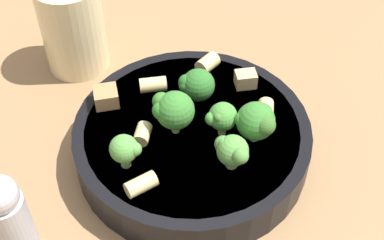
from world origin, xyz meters
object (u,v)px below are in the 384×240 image
rigatoni_4 (153,85)px  pepper_shaker (9,220)px  broccoli_floret_2 (196,85)px  rigatoni_1 (208,63)px  rigatoni_3 (143,185)px  drinking_glass (74,32)px  broccoli_floret_0 (125,149)px  chicken_chunk_0 (246,79)px  rigatoni_2 (266,111)px  broccoli_floret_5 (257,121)px  pasta_bowl (192,139)px  rigatoni_0 (143,134)px  broccoli_floret_3 (232,151)px  broccoli_floret_4 (222,117)px  broccoli_floret_1 (173,110)px  chicken_chunk_1 (106,97)px

rigatoni_4 → pepper_shaker: (-0.19, 0.01, 0.00)m
broccoli_floret_2 → rigatoni_1: broccoli_floret_2 is taller
rigatoni_3 → drinking_glass: drinking_glass is taller
broccoli_floret_0 → drinking_glass: drinking_glass is taller
chicken_chunk_0 → pepper_shaker: (-0.25, 0.08, 0.00)m
rigatoni_1 → rigatoni_2: size_ratio=1.01×
broccoli_floret_5 → drinking_glass: 0.25m
pasta_bowl → rigatoni_0: (-0.04, 0.03, 0.02)m
broccoli_floret_3 → broccoli_floret_4: (0.03, 0.03, 0.00)m
rigatoni_2 → rigatoni_4: bearing=102.2°
broccoli_floret_1 → broccoli_floret_2: broccoli_floret_1 is taller
rigatoni_1 → drinking_glass: drinking_glass is taller
rigatoni_3 → broccoli_floret_5: bearing=-28.7°
broccoli_floret_0 → pepper_shaker: 0.11m
chicken_chunk_1 → rigatoni_1: bearing=-32.8°
broccoli_floret_4 → pepper_shaker: size_ratio=0.36×
broccoli_floret_1 → rigatoni_1: broccoli_floret_1 is taller
broccoli_floret_0 → broccoli_floret_2: bearing=-5.8°
broccoli_floret_0 → rigatoni_3: size_ratio=1.30×
pepper_shaker → broccoli_floret_2: bearing=-14.3°
broccoli_floret_5 → rigatoni_2: (0.03, 0.00, -0.02)m
chicken_chunk_1 → broccoli_floret_5: bearing=-77.8°
broccoli_floret_5 → chicken_chunk_1: broccoli_floret_5 is taller
broccoli_floret_4 → rigatoni_0: size_ratio=1.77×
pasta_bowl → broccoli_floret_0: 0.08m
drinking_glass → broccoli_floret_0: bearing=-127.2°
rigatoni_2 → pepper_shaker: pepper_shaker is taller
broccoli_floret_0 → rigatoni_4: bearing=19.8°
broccoli_floret_1 → rigatoni_1: bearing=9.6°
broccoli_floret_0 → rigatoni_2: 0.14m
broccoli_floret_4 → chicken_chunk_0: broccoli_floret_4 is taller
pasta_bowl → rigatoni_1: 0.09m
chicken_chunk_1 → broccoli_floret_0: bearing=-130.6°
rigatoni_3 → broccoli_floret_4: bearing=-15.5°
broccoli_floret_3 → rigatoni_0: size_ratio=1.73×
broccoli_floret_0 → rigatoni_1: bearing=0.8°
broccoli_floret_3 → rigatoni_2: (0.07, -0.00, -0.01)m
rigatoni_1 → broccoli_floret_1: bearing=-170.4°
broccoli_floret_5 → chicken_chunk_0: 0.08m
pasta_bowl → broccoli_floret_4: bearing=-75.9°
rigatoni_4 → chicken_chunk_0: (0.05, -0.08, 0.00)m
broccoli_floret_5 → drinking_glass: (0.03, 0.24, -0.02)m
broccoli_floret_1 → broccoli_floret_3: bearing=-98.2°
rigatoni_0 → broccoli_floret_2: bearing=-12.2°
broccoli_floret_1 → rigatoni_4: size_ratio=1.69×
broccoli_floret_3 → rigatoni_0: bearing=99.5°
broccoli_floret_1 → rigatoni_3: bearing=-168.2°
broccoli_floret_1 → rigatoni_0: (-0.02, 0.02, -0.02)m
rigatoni_2 → broccoli_floret_1: bearing=132.6°
rigatoni_1 → rigatoni_3: rigatoni_1 is taller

